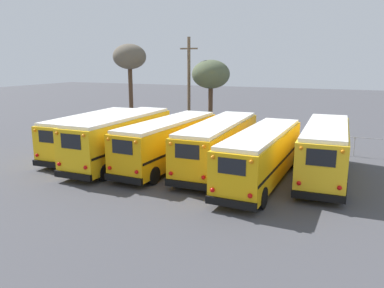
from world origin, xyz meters
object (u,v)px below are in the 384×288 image
object	(u,v)px
school_bus_1	(121,138)
bare_tree_0	(130,58)
school_bus_0	(94,133)
bare_tree_1	(211,75)
school_bus_2	(169,141)
school_bus_3	(219,143)
school_bus_5	(325,150)
utility_pole	(189,84)
school_bus_4	(262,154)

from	to	relation	value
school_bus_1	bare_tree_0	size ratio (longest dim) A/B	1.15
school_bus_0	bare_tree_1	distance (m)	13.45
school_bus_1	school_bus_2	world-z (taller)	school_bus_1
school_bus_3	school_bus_5	bearing A→B (deg)	4.65
school_bus_3	bare_tree_0	xyz separation A→B (m)	(-13.84, 11.22, 5.47)
school_bus_1	school_bus_2	size ratio (longest dim) A/B	0.96
school_bus_3	school_bus_5	distance (m)	6.45
school_bus_1	bare_tree_1	bearing A→B (deg)	84.07
utility_pole	bare_tree_1	world-z (taller)	utility_pole
school_bus_3	bare_tree_1	size ratio (longest dim) A/B	1.55
school_bus_0	school_bus_2	xyz separation A→B (m)	(6.43, -0.45, 0.05)
school_bus_3	bare_tree_0	size ratio (longest dim) A/B	1.26
school_bus_3	bare_tree_0	distance (m)	18.64
school_bus_0	utility_pole	distance (m)	12.55
school_bus_0	utility_pole	xyz separation A→B (m)	(2.33, 11.95, 3.06)
school_bus_0	school_bus_3	bearing A→B (deg)	2.16
utility_pole	school_bus_4	bearing A→B (deg)	-51.59
school_bus_0	school_bus_1	world-z (taller)	school_bus_1
utility_pole	school_bus_2	bearing A→B (deg)	-71.68
school_bus_5	bare_tree_1	distance (m)	16.45
school_bus_5	school_bus_4	bearing A→B (deg)	-145.27
school_bus_4	bare_tree_1	bearing A→B (deg)	121.76
school_bus_2	bare_tree_1	bearing A→B (deg)	98.40
school_bus_1	utility_pole	xyz separation A→B (m)	(-0.89, 13.15, 2.90)
school_bus_3	utility_pole	distance (m)	14.03
school_bus_2	school_bus_4	world-z (taller)	school_bus_2
bare_tree_0	bare_tree_1	size ratio (longest dim) A/B	1.23
school_bus_3	bare_tree_0	bearing A→B (deg)	140.95
school_bus_2	bare_tree_1	size ratio (longest dim) A/B	1.47
school_bus_0	school_bus_4	distance (m)	12.93
school_bus_3	utility_pole	xyz separation A→B (m)	(-7.32, 11.58, 3.02)
school_bus_3	school_bus_5	size ratio (longest dim) A/B	1.10
school_bus_4	school_bus_5	size ratio (longest dim) A/B	1.07
school_bus_4	school_bus_3	bearing A→B (deg)	152.03
school_bus_3	school_bus_1	bearing A→B (deg)	-166.27
school_bus_1	school_bus_4	distance (m)	9.65
school_bus_5	utility_pole	bearing A→B (deg)	141.20
school_bus_2	utility_pole	bearing A→B (deg)	108.32
bare_tree_0	bare_tree_1	xyz separation A→B (m)	(8.78, 0.43, -1.60)
school_bus_2	bare_tree_0	world-z (taller)	bare_tree_0
utility_pole	school_bus_1	bearing A→B (deg)	-86.15
school_bus_1	bare_tree_0	bearing A→B (deg)	120.05
school_bus_0	utility_pole	world-z (taller)	utility_pole
school_bus_0	school_bus_2	bearing A→B (deg)	-3.96
school_bus_4	school_bus_5	xyz separation A→B (m)	(3.22, 2.23, 0.09)
school_bus_4	school_bus_5	bearing A→B (deg)	34.73
school_bus_3	school_bus_4	distance (m)	3.64
school_bus_4	school_bus_0	bearing A→B (deg)	174.04
school_bus_2	bare_tree_1	distance (m)	13.18
utility_pole	bare_tree_0	size ratio (longest dim) A/B	1.06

